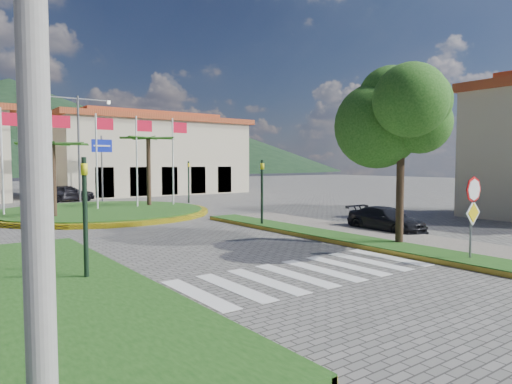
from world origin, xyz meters
TOP-DOWN VIEW (x-y plane):
  - ground at (0.00, 0.00)m, footprint 160.00×160.00m
  - sidewalk_right at (6.00, 2.00)m, footprint 4.00×28.00m
  - verge_right at (4.80, 2.00)m, footprint 1.60×28.00m
  - median_left at (-6.50, 6.00)m, footprint 5.00×14.00m
  - crosswalk at (0.00, 4.00)m, footprint 8.00×3.00m
  - roundabout_island at (0.00, 22.00)m, footprint 12.70×12.70m
  - stop_sign at (4.90, 1.96)m, footprint 0.80×0.11m
  - deciduous_tree at (5.50, 5.00)m, footprint 3.60×3.60m
  - utility_pole at (-7.50, 0.00)m, footprint 0.32×0.32m
  - traffic_light_left at (-5.20, 6.50)m, footprint 0.15×0.18m
  - traffic_light_right at (4.50, 12.00)m, footprint 0.15×0.18m
  - traffic_light_far at (8.00, 26.00)m, footprint 0.18×0.15m
  - direction_sign_west at (-2.00, 30.97)m, footprint 1.60×0.14m
  - direction_sign_east at (3.00, 30.97)m, footprint 1.60×0.14m
  - street_lamp_centre at (1.00, 30.00)m, footprint 4.80×0.16m
  - building_right at (10.00, 38.00)m, footprint 19.08×9.54m
  - hill_far_mid at (15.00, 160.00)m, footprint 180.00×180.00m
  - hill_far_east at (70.00, 135.00)m, footprint 120.00×120.00m
  - car_dark_a at (0.79, 32.59)m, footprint 4.03×1.76m
  - car_dark_b at (10.48, 35.61)m, footprint 3.30×1.27m
  - car_side_right at (8.00, 7.52)m, footprint 1.71×3.86m

SIDE VIEW (x-z plane):
  - ground at x=0.00m, z-range 0.00..0.00m
  - crosswalk at x=0.00m, z-range 0.00..0.01m
  - sidewalk_right at x=6.00m, z-range 0.00..0.15m
  - verge_right at x=4.80m, z-range 0.00..0.18m
  - median_left at x=-6.50m, z-range 0.00..0.18m
  - roundabout_island at x=0.00m, z-range -2.83..3.17m
  - car_dark_b at x=10.48m, z-range 0.00..1.07m
  - car_side_right at x=8.00m, z-range 0.00..1.10m
  - car_dark_a at x=0.79m, z-range 0.00..1.35m
  - stop_sign at x=4.90m, z-range 0.47..3.12m
  - traffic_light_left at x=-5.20m, z-range 0.34..3.54m
  - traffic_light_right at x=4.50m, z-range 0.34..3.54m
  - traffic_light_far at x=8.00m, z-range 0.34..3.54m
  - direction_sign_west at x=-2.00m, z-range 0.93..6.13m
  - direction_sign_east at x=3.00m, z-range 0.93..6.13m
  - building_right at x=10.00m, z-range -0.12..7.93m
  - street_lamp_centre at x=1.00m, z-range 0.50..8.50m
  - utility_pole at x=-7.50m, z-range 0.00..9.00m
  - deciduous_tree at x=5.50m, z-range 1.78..8.58m
  - hill_far_east at x=70.00m, z-range 0.00..18.00m
  - hill_far_mid at x=15.00m, z-range 0.00..30.00m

